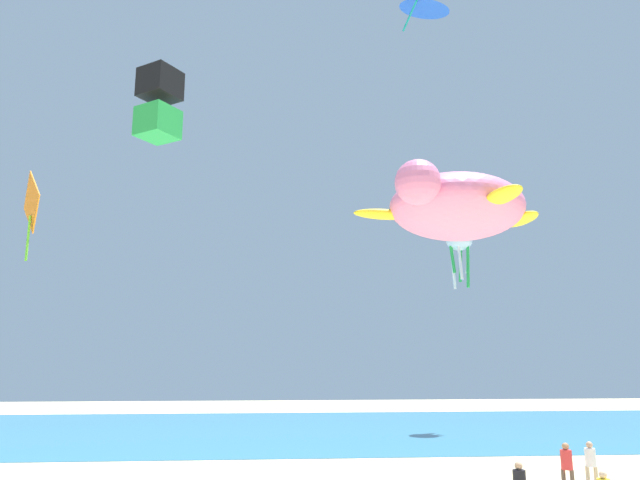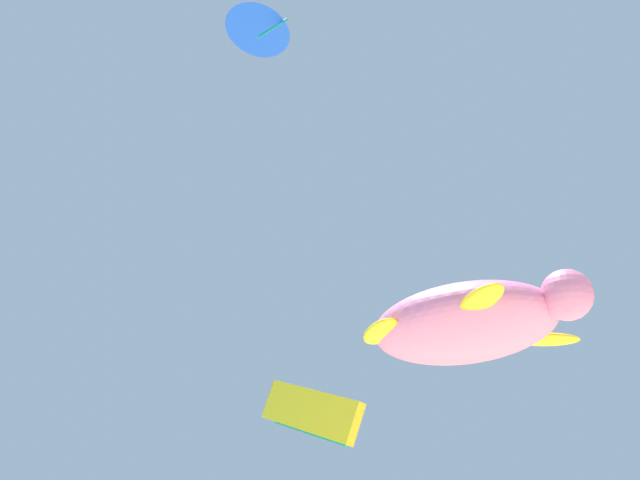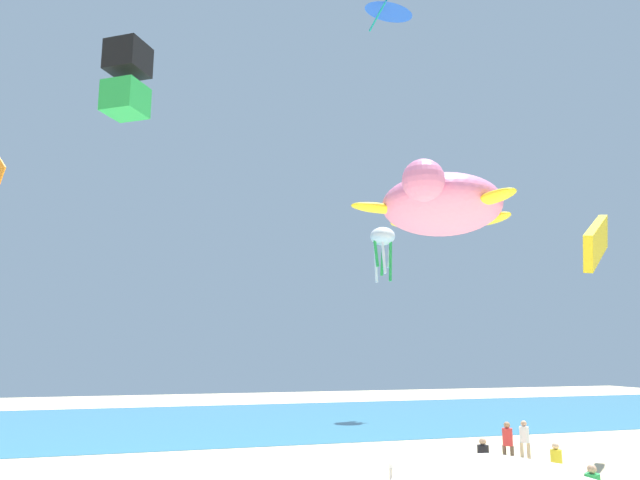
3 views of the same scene
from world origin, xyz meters
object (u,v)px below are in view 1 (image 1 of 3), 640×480
kite_turtle_pink (456,208)px  person_by_tent (567,463)px  kite_octopus_white (459,244)px  person_far_stroller (591,460)px  kite_diamond_orange (31,205)px  kite_delta_blue (425,5)px  kite_box_black (159,104)px

kite_turtle_pink → person_by_tent: bearing=172.1°
kite_octopus_white → kite_turtle_pink: bearing=-119.5°
person_far_stroller → kite_turtle_pink: (-7.03, -5.94, 8.98)m
kite_diamond_orange → kite_octopus_white: bearing=-77.7°
person_by_tent → kite_octopus_white: (2.16, 18.61, 12.42)m
person_by_tent → kite_turtle_pink: 11.78m
person_far_stroller → person_by_tent: (-1.38, -0.74, 0.04)m
person_far_stroller → kite_octopus_white: 21.80m
kite_diamond_orange → kite_delta_blue: bearing=-111.2°
kite_octopus_white → kite_delta_blue: bearing=-122.7°
kite_box_black → kite_delta_blue: bearing=35.7°
person_by_tent → kite_box_black: size_ratio=0.59×
person_far_stroller → kite_turtle_pink: kite_turtle_pink is taller
kite_octopus_white → kite_diamond_orange: bearing=-152.0°
person_by_tent → kite_box_black: kite_box_black is taller
person_far_stroller → kite_delta_blue: 21.52m
kite_octopus_white → kite_diamond_orange: (-23.33, -19.17, -2.48)m
kite_delta_blue → kite_box_black: bearing=147.5°
person_by_tent → kite_box_black: 22.50m
person_by_tent → kite_turtle_pink: (-5.65, -5.20, 8.94)m
kite_turtle_pink → kite_octopus_white: bearing=-158.8°
person_by_tent → kite_turtle_pink: kite_turtle_pink is taller
person_by_tent → kite_diamond_orange: size_ratio=0.51×
person_by_tent → kite_octopus_white: size_ratio=0.43×
kite_box_black → kite_delta_blue: 13.38m
kite_box_black → kite_diamond_orange: size_ratio=0.87×
kite_octopus_white → kite_diamond_orange: kite_octopus_white is taller
kite_diamond_orange → kite_box_black: bearing=-100.0°
kite_delta_blue → kite_octopus_white: bearing=34.6°
person_far_stroller → kite_delta_blue: bearing=10.3°
kite_diamond_orange → kite_turtle_pink: bearing=-133.8°
person_by_tent → kite_octopus_white: 22.47m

